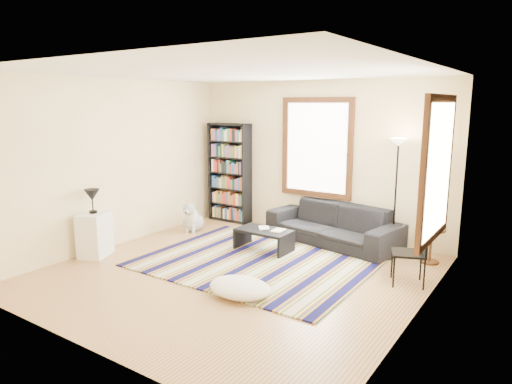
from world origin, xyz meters
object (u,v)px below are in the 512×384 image
Objects in this scene: floor_cushion at (240,288)px; floor_lamp at (395,197)px; coffee_table at (264,240)px; side_table at (431,246)px; bookshelf at (230,173)px; sofa at (333,224)px; folding_chair at (409,253)px; white_cabinet at (95,235)px; dog at (193,216)px.

floor_lamp is at bearing 69.03° from floor_cushion.
side_table is at bearing 21.12° from coffee_table.
bookshelf is at bearing 175.21° from side_table.
sofa reaches higher than coffee_table.
bookshelf is 2.33× the size of folding_chair.
white_cabinet is (-3.87, -2.81, -0.58)m from floor_lamp.
white_cabinet reaches higher than dog.
bookshelf is at bearing 58.17° from white_cabinet.
floor_lamp reaches higher than floor_cushion.
floor_lamp reaches higher than side_table.
side_table is (1.69, 2.60, 0.16)m from floor_cushion.
floor_lamp reaches higher than white_cabinet.
sofa is 3.34× the size of white_cabinet.
dog is at bearing 142.38° from floor_cushion.
coffee_table is at bearing -148.27° from floor_lamp.
sofa is 1.94m from folding_chair.
coffee_table reaches higher than floor_cushion.
folding_chair is 4.73m from white_cabinet.
sofa is at bearing 89.13° from floor_cushion.
white_cabinet is at bearing -98.14° from bookshelf.
floor_lamp is 2.66× the size of white_cabinet.
floor_cushion is (0.72, -1.67, -0.07)m from coffee_table.
bookshelf is at bearing 139.87° from folding_chair.
bookshelf is at bearing 129.04° from floor_cushion.
side_table is at bearing 8.71° from sofa.
floor_cushion is at bearing -157.58° from folding_chair.
side_table is 0.95× the size of dog.
bookshelf is 1.26m from dog.
white_cabinet is 1.23× the size of dog.
side_table is (4.07, -0.34, -0.73)m from bookshelf.
folding_chair reaches higher than sofa.
side_table reaches higher than floor_cushion.
folding_chair is at bearing -23.31° from sofa.
bookshelf is 2.22× the size of coffee_table.
white_cabinet reaches higher than floor_cushion.
white_cabinet is at bearing 178.58° from folding_chair.
bookshelf is 4.29m from folding_chair.
side_table is at bearing -4.79° from bookshelf.
coffee_table is 1.05× the size of folding_chair.
folding_chair is at bearing 43.77° from floor_cushion.
sofa is at bearing 177.53° from side_table.
white_cabinet is (-2.85, -2.71, 0.01)m from sofa.
floor_lamp is 2.16× the size of folding_chair.
side_table is at bearing 65.87° from folding_chair.
dog is (-1.75, 0.24, 0.11)m from coffee_table.
dog is (-2.47, 1.91, 0.18)m from floor_cushion.
side_table is 0.77× the size of white_cabinet.
floor_lamp reaches higher than sofa.
bookshelf reaches higher than side_table.
bookshelf reaches higher than coffee_table.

